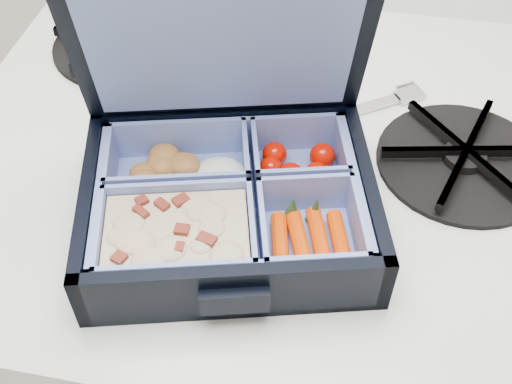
% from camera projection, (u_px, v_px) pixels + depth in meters
% --- Properties ---
extents(stove, '(0.59, 0.59, 0.89)m').
position_uv_depth(stove, '(253.00, 343.00, 0.98)').
color(stove, silver).
rests_on(stove, floor).
extents(bento_box, '(0.28, 0.24, 0.06)m').
position_uv_depth(bento_box, '(229.00, 204.00, 0.54)').
color(bento_box, black).
rests_on(bento_box, stove).
extents(burner_grate, '(0.19, 0.19, 0.02)m').
position_uv_depth(burner_grate, '(465.00, 155.00, 0.60)').
color(burner_grate, black).
rests_on(burner_grate, stove).
extents(burner_grate_rear, '(0.18, 0.18, 0.02)m').
position_uv_depth(burner_grate_rear, '(124.00, 40.00, 0.73)').
color(burner_grate_rear, black).
rests_on(burner_grate_rear, stove).
extents(fork, '(0.17, 0.12, 0.01)m').
position_uv_depth(fork, '(336.00, 116.00, 0.66)').
color(fork, '#B2B2B2').
rests_on(fork, stove).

